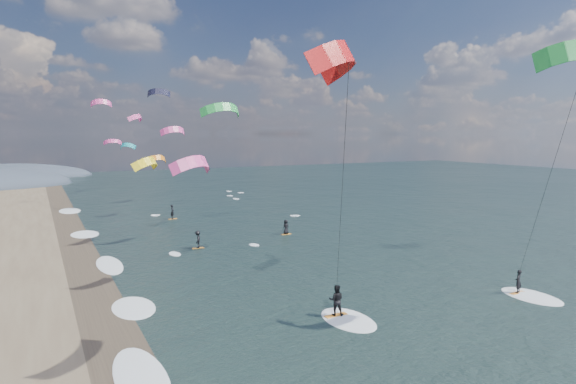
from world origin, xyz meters
name	(u,v)px	position (x,y,z in m)	size (l,w,h in m)	color
ground	(435,377)	(0.00, 0.00, 0.00)	(260.00, 260.00, 0.00)	black
wet_sand_strip	(115,345)	(-12.00, 10.00, 0.00)	(3.00, 240.00, 0.00)	#382D23
kitesurfer_near_a	(573,115)	(10.05, 0.85, 11.65)	(7.68, 8.67, 15.73)	orange
kitesurfer_near_b	(347,150)	(-2.30, 3.69, 9.93)	(7.05, 9.41, 14.94)	orange
far_kitesurfers	(215,228)	(1.20, 32.62, 0.85)	(11.34, 17.68, 1.82)	orange
bg_kite_field	(149,131)	(-0.83, 53.96, 11.08)	(11.10, 74.32, 10.65)	#D83F8C
shoreline_surf	(124,311)	(-10.80, 14.75, 0.00)	(2.40, 79.40, 0.11)	white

